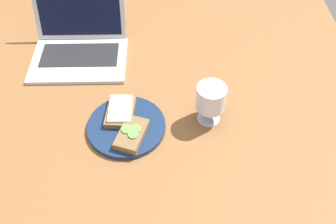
{
  "coord_description": "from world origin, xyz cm",
  "views": [
    {
      "loc": [
        4.33,
        -68.3,
        87.11
      ],
      "look_at": [
        5.69,
        0.67,
        8.0
      ],
      "focal_mm": 40.0,
      "sensor_mm": 36.0,
      "label": 1
    }
  ],
  "objects_px": {
    "sandwich_with_cheese": "(120,111)",
    "laptop": "(79,40)",
    "sandwich_with_cucumber": "(132,134)",
    "wine_glass": "(211,99)",
    "plate": "(127,126)"
  },
  "relations": [
    {
      "from": "sandwich_with_cucumber",
      "to": "laptop",
      "type": "distance_m",
      "value": 0.44
    },
    {
      "from": "wine_glass",
      "to": "laptop",
      "type": "height_order",
      "value": "laptop"
    },
    {
      "from": "plate",
      "to": "sandwich_with_cucumber",
      "type": "xyz_separation_m",
      "value": [
        0.02,
        -0.04,
        0.02
      ]
    },
    {
      "from": "sandwich_with_cheese",
      "to": "laptop",
      "type": "bearing_deg",
      "value": 117.29
    },
    {
      "from": "sandwich_with_cucumber",
      "to": "wine_glass",
      "type": "xyz_separation_m",
      "value": [
        0.22,
        0.07,
        0.06
      ]
    },
    {
      "from": "sandwich_with_cucumber",
      "to": "wine_glass",
      "type": "distance_m",
      "value": 0.24
    },
    {
      "from": "sandwich_with_cheese",
      "to": "laptop",
      "type": "relative_size",
      "value": 0.4
    },
    {
      "from": "plate",
      "to": "wine_glass",
      "type": "bearing_deg",
      "value": 7.49
    },
    {
      "from": "sandwich_with_cucumber",
      "to": "sandwich_with_cheese",
      "type": "height_order",
      "value": "sandwich_with_cucumber"
    },
    {
      "from": "sandwich_with_cucumber",
      "to": "wine_glass",
      "type": "relative_size",
      "value": 1.01
    },
    {
      "from": "sandwich_with_cheese",
      "to": "wine_glass",
      "type": "relative_size",
      "value": 1.0
    },
    {
      "from": "sandwich_with_cheese",
      "to": "laptop",
      "type": "xyz_separation_m",
      "value": [
        -0.16,
        0.3,
        0.02
      ]
    },
    {
      "from": "sandwich_with_cucumber",
      "to": "laptop",
      "type": "xyz_separation_m",
      "value": [
        -0.19,
        0.39,
        0.02
      ]
    },
    {
      "from": "sandwich_with_cucumber",
      "to": "laptop",
      "type": "bearing_deg",
      "value": 116.36
    },
    {
      "from": "wine_glass",
      "to": "sandwich_with_cheese",
      "type": "bearing_deg",
      "value": 177.34
    }
  ]
}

